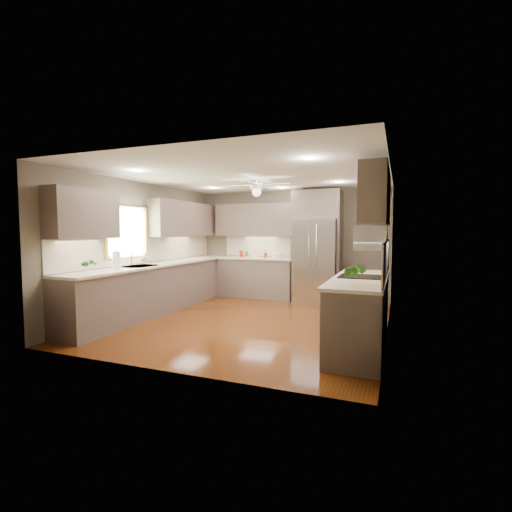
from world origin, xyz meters
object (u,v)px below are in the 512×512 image
Objects in this scene: soap_bottle at (144,259)px; canister_b at (246,254)px; stool at (366,298)px; canister_a at (242,254)px; canister_d at (265,255)px; microwave at (371,237)px; refrigerator at (317,248)px; paper_towel at (117,260)px; canister_c at (254,253)px; potted_plant_right at (356,271)px; potted_plant_left at (88,263)px; bowl at (278,257)px.

canister_b is at bearing 65.81° from soap_bottle.
canister_a is at bearing 168.62° from stool.
canister_a is 0.61m from canister_d.
microwave is at bearing -42.33° from canister_b.
canister_b is at bearing 137.67° from microwave.
stool is at bearing -25.83° from refrigerator.
soap_bottle reaches higher than canister_a.
paper_towel reaches higher than soap_bottle.
refrigerator reaches higher than canister_c.
canister_b is at bearing 168.28° from stool.
soap_bottle is 3.65m from refrigerator.
paper_towel is (-0.97, -3.26, 0.07)m from canister_b.
refrigerator reaches higher than microwave.
microwave reaches higher than soap_bottle.
canister_d is 0.35× the size of potted_plant_right.
canister_c is 0.64× the size of potted_plant_left.
soap_bottle is (-1.26, -2.46, 0.01)m from canister_c.
canister_d is at bearing -1.55° from canister_a.
soap_bottle is at bearing 162.64° from potted_plant_right.
stool is (2.94, -0.59, -0.78)m from canister_a.
paper_towel is at bearing -114.10° from canister_d.
potted_plant_left is (-1.15, -3.90, 0.05)m from canister_c.
canister_b is 0.74× the size of canister_c.
potted_plant_right is at bearing -59.65° from bowl.
bowl is 3.70m from paper_towel.
paper_towel is (-1.75, -3.25, 0.11)m from bowl.
refrigerator is (0.91, -0.04, 0.22)m from bowl.
refrigerator is (1.70, -0.05, 0.18)m from canister_b.
paper_towel reaches higher than canister_a.
canister_a is 3.10m from stool.
paper_towel is at bearing -106.60° from canister_b.
refrigerator is at bearing 116.09° from microwave.
stool is at bearing 92.18° from potted_plant_right.
canister_a is 4.22m from microwave.
canister_c is at bearing 175.10° from bowl.
potted_plant_left is at bearing -85.37° from soap_bottle.
potted_plant_left is at bearing -102.17° from canister_a.
paper_towel is (-3.89, 0.41, -0.02)m from potted_plant_right.
paper_towel is (-3.78, -2.67, 0.84)m from stool.
canister_c is at bearing 166.53° from stool.
microwave is (1.33, -2.71, 0.29)m from refrigerator.
canister_d is at bearing 123.73° from potted_plant_right.
soap_bottle is at bearing -117.23° from canister_c.
potted_plant_right is at bearing -53.52° from canister_c.
refrigerator is 7.67× the size of paper_towel.
microwave reaches higher than bowl.
canister_a reaches higher than bowl.
refrigerator is at bearing -1.72° from canister_a.
stool is (2.02, -0.58, -0.73)m from bowl.
microwave is (3.99, 1.10, 0.40)m from potted_plant_left.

